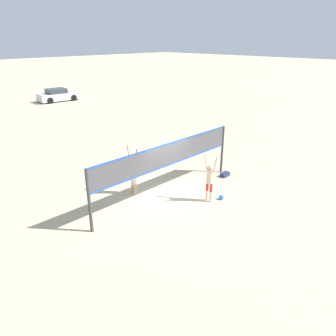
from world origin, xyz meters
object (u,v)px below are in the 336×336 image
object	(u,v)px
volleyball	(221,197)
gear_bag	(225,174)
player_blocker	(133,169)
parked_car_near	(58,95)
volleyball_net	(168,159)
player_spiker	(210,178)

from	to	relation	value
volleyball	gear_bag	distance (m)	2.57
player_blocker	parked_car_near	distance (m)	24.74
volleyball	gear_bag	world-z (taller)	volleyball
player_blocker	volleyball	distance (m)	4.00
volleyball_net	volleyball	world-z (taller)	volleyball_net
parked_car_near	player_spiker	bearing A→B (deg)	-99.75
player_spiker	parked_car_near	bearing A→B (deg)	-15.12
volleyball	player_spiker	bearing A→B (deg)	147.68
player_blocker	player_spiker	bearing A→B (deg)	32.34
volleyball	parked_car_near	xyz separation A→B (m)	(6.51, 26.24, 0.51)
parked_car_near	gear_bag	bearing A→B (deg)	-94.50
gear_bag	parked_car_near	size ratio (longest dim) A/B	0.11
volleyball_net	gear_bag	distance (m)	3.97
volleyball	parked_car_near	size ratio (longest dim) A/B	0.05
gear_bag	parked_car_near	world-z (taller)	parked_car_near
player_blocker	gear_bag	size ratio (longest dim) A/B	4.54
player_spiker	volleyball	bearing A→B (deg)	-122.32
volleyball	gear_bag	size ratio (longest dim) A/B	0.44
player_spiker	player_blocker	distance (m)	3.32
player_spiker	parked_car_near	distance (m)	26.86
volleyball_net	player_spiker	xyz separation A→B (m)	(0.91, -1.53, -0.66)
volleyball_net	player_blocker	bearing A→B (deg)	124.29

